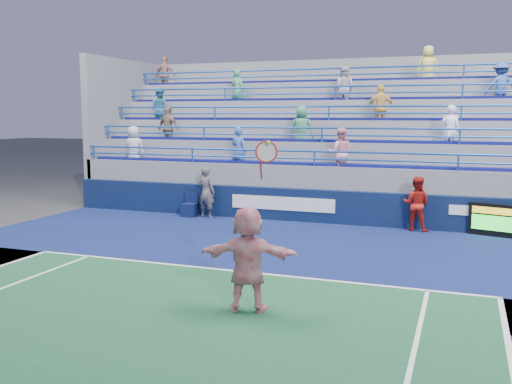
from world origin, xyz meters
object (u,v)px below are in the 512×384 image
at_px(tennis_player, 248,259).
at_px(line_judge, 206,192).
at_px(serve_speed_board, 493,220).
at_px(judge_chair, 190,209).
at_px(ball_girl, 416,204).

height_order(tennis_player, line_judge, tennis_player).
height_order(serve_speed_board, judge_chair, serve_speed_board).
distance_m(serve_speed_board, tennis_player, 9.57).
relative_size(judge_chair, tennis_player, 0.27).
xyz_separation_m(judge_chair, ball_girl, (7.66, 0.18, 0.57)).
bearing_deg(serve_speed_board, judge_chair, -179.41).
bearing_deg(judge_chair, ball_girl, 1.34).
height_order(serve_speed_board, line_judge, line_judge).
bearing_deg(serve_speed_board, ball_girl, 178.00).
bearing_deg(tennis_player, judge_chair, 122.87).
xyz_separation_m(serve_speed_board, judge_chair, (-9.86, -0.10, -0.22)).
bearing_deg(ball_girl, judge_chair, 8.26).
xyz_separation_m(serve_speed_board, ball_girl, (-2.21, 0.08, 0.36)).
bearing_deg(ball_girl, serve_speed_board, -175.08).
distance_m(tennis_player, line_judge, 9.67).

